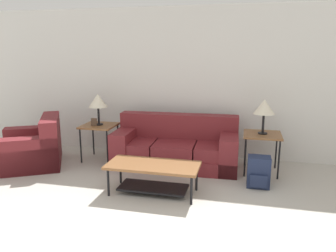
{
  "coord_description": "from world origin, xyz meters",
  "views": [
    {
      "loc": [
        0.9,
        -2.02,
        1.85
      ],
      "look_at": [
        -0.15,
        2.44,
        0.8
      ],
      "focal_mm": 35.0,
      "sensor_mm": 36.0,
      "label": 1
    }
  ],
  "objects_px": {
    "backpack": "(259,172)",
    "side_table_right": "(262,138)",
    "side_table_left": "(99,128)",
    "couch": "(176,148)",
    "coffee_table": "(153,172)",
    "table_lamp_left": "(98,101)",
    "table_lamp_right": "(264,107)",
    "armchair": "(34,148)"
  },
  "relations": [
    {
      "from": "backpack",
      "to": "side_table_right",
      "type": "bearing_deg",
      "value": 84.93
    },
    {
      "from": "side_table_left",
      "to": "couch",
      "type": "bearing_deg",
      "value": 0.4
    },
    {
      "from": "coffee_table",
      "to": "table_lamp_left",
      "type": "bearing_deg",
      "value": 138.56
    },
    {
      "from": "table_lamp_right",
      "to": "side_table_right",
      "type": "bearing_deg",
      "value": 45.0
    },
    {
      "from": "table_lamp_left",
      "to": "table_lamp_right",
      "type": "distance_m",
      "value": 2.69
    },
    {
      "from": "couch",
      "to": "backpack",
      "type": "distance_m",
      "value": 1.43
    },
    {
      "from": "backpack",
      "to": "couch",
      "type": "bearing_deg",
      "value": 155.51
    },
    {
      "from": "couch",
      "to": "table_lamp_right",
      "type": "xyz_separation_m",
      "value": [
        1.35,
        -0.01,
        0.73
      ]
    },
    {
      "from": "side_table_left",
      "to": "side_table_right",
      "type": "relative_size",
      "value": 1.0
    },
    {
      "from": "couch",
      "to": "backpack",
      "type": "bearing_deg",
      "value": -24.49
    },
    {
      "from": "coffee_table",
      "to": "couch",
      "type": "bearing_deg",
      "value": 86.63
    },
    {
      "from": "armchair",
      "to": "side_table_right",
      "type": "bearing_deg",
      "value": 7.77
    },
    {
      "from": "couch",
      "to": "table_lamp_left",
      "type": "relative_size",
      "value": 3.8
    },
    {
      "from": "couch",
      "to": "armchair",
      "type": "relative_size",
      "value": 1.47
    },
    {
      "from": "coffee_table",
      "to": "table_lamp_right",
      "type": "relative_size",
      "value": 2.29
    },
    {
      "from": "side_table_left",
      "to": "backpack",
      "type": "relative_size",
      "value": 1.44
    },
    {
      "from": "armchair",
      "to": "table_lamp_right",
      "type": "height_order",
      "value": "table_lamp_right"
    },
    {
      "from": "coffee_table",
      "to": "table_lamp_left",
      "type": "distance_m",
      "value": 1.85
    },
    {
      "from": "side_table_right",
      "to": "backpack",
      "type": "bearing_deg",
      "value": -95.07
    },
    {
      "from": "coffee_table",
      "to": "table_lamp_right",
      "type": "distance_m",
      "value": 1.95
    },
    {
      "from": "armchair",
      "to": "side_table_right",
      "type": "height_order",
      "value": "armchair"
    },
    {
      "from": "coffee_table",
      "to": "side_table_left",
      "type": "xyz_separation_m",
      "value": [
        -1.28,
        1.13,
        0.26
      ]
    },
    {
      "from": "couch",
      "to": "side_table_right",
      "type": "distance_m",
      "value": 1.37
    },
    {
      "from": "armchair",
      "to": "table_lamp_left",
      "type": "relative_size",
      "value": 2.58
    },
    {
      "from": "table_lamp_right",
      "to": "backpack",
      "type": "relative_size",
      "value": 1.23
    },
    {
      "from": "armchair",
      "to": "side_table_right",
      "type": "distance_m",
      "value": 3.69
    },
    {
      "from": "armchair",
      "to": "coffee_table",
      "type": "bearing_deg",
      "value": -15.82
    },
    {
      "from": "side_table_right",
      "to": "coffee_table",
      "type": "bearing_deg",
      "value": -141.44
    },
    {
      "from": "side_table_right",
      "to": "table_lamp_right",
      "type": "xyz_separation_m",
      "value": [
        -0.0,
        -0.0,
        0.47
      ]
    },
    {
      "from": "coffee_table",
      "to": "side_table_right",
      "type": "xyz_separation_m",
      "value": [
        1.42,
        1.13,
        0.26
      ]
    },
    {
      "from": "table_lamp_right",
      "to": "backpack",
      "type": "xyz_separation_m",
      "value": [
        -0.05,
        -0.58,
        -0.82
      ]
    },
    {
      "from": "couch",
      "to": "side_table_right",
      "type": "height_order",
      "value": "couch"
    },
    {
      "from": "armchair",
      "to": "backpack",
      "type": "bearing_deg",
      "value": -1.34
    },
    {
      "from": "coffee_table",
      "to": "side_table_left",
      "type": "bearing_deg",
      "value": 138.56
    },
    {
      "from": "side_table_left",
      "to": "side_table_right",
      "type": "xyz_separation_m",
      "value": [
        2.69,
        0.0,
        0.0
      ]
    },
    {
      "from": "table_lamp_right",
      "to": "armchair",
      "type": "bearing_deg",
      "value": -172.23
    },
    {
      "from": "armchair",
      "to": "backpack",
      "type": "distance_m",
      "value": 3.59
    },
    {
      "from": "side_table_right",
      "to": "backpack",
      "type": "xyz_separation_m",
      "value": [
        -0.05,
        -0.58,
        -0.35
      ]
    },
    {
      "from": "side_table_right",
      "to": "backpack",
      "type": "distance_m",
      "value": 0.68
    },
    {
      "from": "armchair",
      "to": "table_lamp_right",
      "type": "xyz_separation_m",
      "value": [
        3.64,
        0.5,
        0.74
      ]
    },
    {
      "from": "side_table_right",
      "to": "table_lamp_right",
      "type": "relative_size",
      "value": 1.17
    },
    {
      "from": "coffee_table",
      "to": "side_table_left",
      "type": "distance_m",
      "value": 1.72
    }
  ]
}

